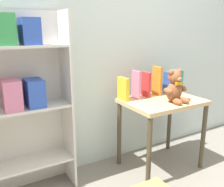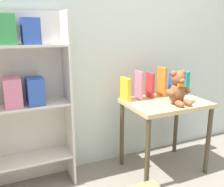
% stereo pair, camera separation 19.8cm
% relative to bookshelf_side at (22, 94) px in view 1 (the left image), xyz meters
% --- Properties ---
extents(wall_back, '(4.80, 0.06, 2.50)m').
position_rel_bookshelf_side_xyz_m(wall_back, '(0.87, 0.15, 0.45)').
color(wall_back, silver).
rests_on(wall_back, ground_plane).
extents(bookshelf_side, '(0.68, 0.26, 1.40)m').
position_rel_bookshelf_side_xyz_m(bookshelf_side, '(0.00, 0.00, 0.00)').
color(bookshelf_side, beige).
rests_on(bookshelf_side, ground_plane).
extents(display_table, '(0.68, 0.50, 0.65)m').
position_rel_bookshelf_side_xyz_m(display_table, '(1.14, -0.25, -0.25)').
color(display_table, tan).
rests_on(display_table, ground_plane).
extents(teddy_bear, '(0.22, 0.20, 0.28)m').
position_rel_bookshelf_side_xyz_m(teddy_bear, '(1.18, -0.35, -0.02)').
color(teddy_bear, brown).
rests_on(teddy_bear, display_table).
extents(book_standing_yellow, '(0.04, 0.14, 0.20)m').
position_rel_bookshelf_side_xyz_m(book_standing_yellow, '(0.83, -0.09, -0.05)').
color(book_standing_yellow, gold).
rests_on(book_standing_yellow, display_table).
extents(book_standing_pink, '(0.02, 0.11, 0.25)m').
position_rel_bookshelf_side_xyz_m(book_standing_pink, '(0.95, -0.10, -0.02)').
color(book_standing_pink, '#D17093').
rests_on(book_standing_pink, display_table).
extents(book_standing_red, '(0.03, 0.11, 0.23)m').
position_rel_bookshelf_side_xyz_m(book_standing_red, '(1.08, -0.08, -0.04)').
color(book_standing_red, red).
rests_on(book_standing_red, display_table).
extents(book_standing_orange, '(0.03, 0.11, 0.27)m').
position_rel_bookshelf_side_xyz_m(book_standing_orange, '(1.20, -0.09, -0.01)').
color(book_standing_orange, orange).
rests_on(book_standing_orange, display_table).
extents(book_standing_blue, '(0.04, 0.11, 0.21)m').
position_rel_bookshelf_side_xyz_m(book_standing_blue, '(1.33, -0.11, -0.04)').
color(book_standing_blue, '#2D51B7').
rests_on(book_standing_blue, display_table).
extents(book_standing_teal, '(0.05, 0.13, 0.22)m').
position_rel_bookshelf_side_xyz_m(book_standing_teal, '(1.45, -0.09, -0.04)').
color(book_standing_teal, teal).
rests_on(book_standing_teal, display_table).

